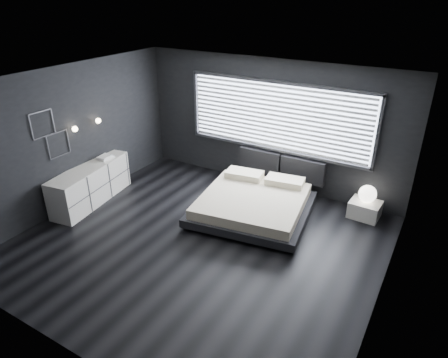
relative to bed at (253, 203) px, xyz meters
The scene contains 12 objects.
room 1.80m from the bed, 105.56° to the right, with size 6.04×6.00×2.80m.
window 1.92m from the bed, 97.28° to the left, with size 4.14×0.09×1.52m.
headboard 1.34m from the bed, 89.73° to the left, with size 1.96×0.16×0.52m.
sconce_near 3.75m from the bed, 158.38° to the right, with size 0.18×0.11×0.11m.
sconce_far 3.59m from the bed, 168.03° to the right, with size 0.18×0.11×0.11m.
wall_art_upper 4.16m from the bed, 150.55° to the right, with size 0.01×0.48×0.48m.
wall_art_lower 3.89m from the bed, 153.90° to the right, with size 0.01×0.48×0.48m.
bed is the anchor object (origin of this frame).
nightstand 2.18m from the bed, 28.45° to the left, with size 0.57×0.47×0.33m, color white.
orb_lamp 2.20m from the bed, 28.90° to the left, with size 0.34×0.34×0.34m, color white.
dresser 3.38m from the bed, 158.98° to the right, with size 0.85×2.03×0.79m.
book_stack 3.30m from the bed, 167.25° to the right, with size 0.25×0.34×0.07m.
Camera 1 is at (3.34, -4.82, 4.11)m, focal length 32.00 mm.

